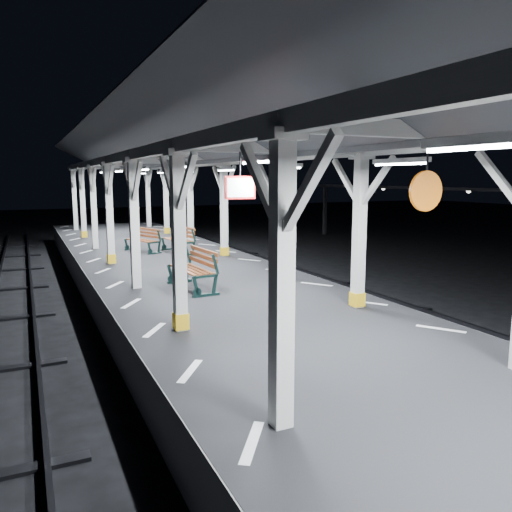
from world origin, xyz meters
TOP-DOWN VIEW (x-y plane):
  - ground at (0.00, 0.00)m, footprint 120.00×120.00m
  - platform at (0.00, 0.00)m, footprint 6.00×50.00m
  - hazard_stripes_left at (-2.45, 0.00)m, footprint 1.00×48.00m
  - hazard_stripes_right at (2.45, 0.00)m, footprint 1.00×48.00m
  - track_left at (-5.00, 0.00)m, footprint 2.20×60.00m
  - canopy at (0.00, -0.01)m, footprint 5.40×49.00m
  - bench_mid at (-0.64, 5.25)m, footprint 0.83×1.94m
  - bench_far at (0.82, 11.56)m, footprint 0.90×1.88m
  - bench_extra at (-0.38, 12.36)m, footprint 1.15×1.75m

SIDE VIEW (x-z plane):
  - ground at x=0.00m, z-range 0.00..0.00m
  - track_left at x=-5.00m, z-range 0.00..0.16m
  - platform at x=0.00m, z-range 0.00..1.00m
  - hazard_stripes_left at x=-2.45m, z-range 1.00..1.01m
  - hazard_stripes_right at x=2.45m, z-range 1.00..1.01m
  - bench_extra at x=-0.38m, z-range 1.03..1.92m
  - bench_far at x=0.82m, z-range 1.03..2.01m
  - bench_mid at x=-0.64m, z-range 1.03..2.06m
  - canopy at x=0.00m, z-range 2.23..6.88m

